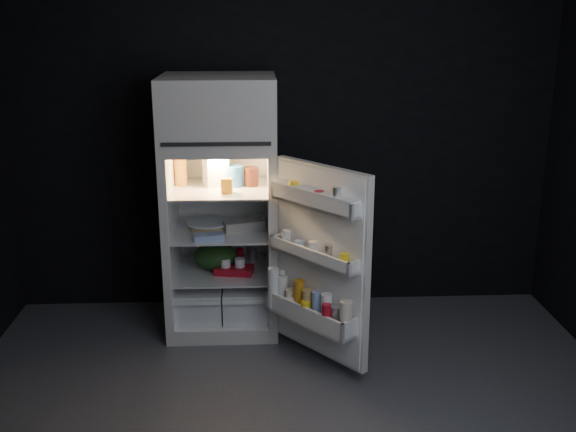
{
  "coord_description": "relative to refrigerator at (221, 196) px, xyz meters",
  "views": [
    {
      "loc": [
        -0.21,
        -3.21,
        2.17
      ],
      "look_at": [
        0.0,
        1.0,
        0.9
      ],
      "focal_mm": 42.0,
      "sensor_mm": 36.0,
      "label": 1
    }
  ],
  "objects": [
    {
      "name": "flat_package",
      "position": [
        -0.07,
        -0.26,
        -0.21
      ],
      "size": [
        0.21,
        0.13,
        0.04
      ],
      "primitive_type": "cube",
      "rotation": [
        0.0,
        0.0,
        0.15
      ],
      "color": "#849CCD",
      "rests_on": "refrigerator"
    },
    {
      "name": "produce_bag",
      "position": [
        -0.05,
        -0.03,
        -0.43
      ],
      "size": [
        0.35,
        0.32,
        0.2
      ],
      "primitive_type": "ellipsoid",
      "rotation": [
        0.0,
        0.0,
        0.22
      ],
      "color": "#193815",
      "rests_on": "refrigerator"
    },
    {
      "name": "small_can_silver",
      "position": [
        0.21,
        0.14,
        -0.48
      ],
      "size": [
        0.08,
        0.08,
        0.09
      ],
      "primitive_type": "cylinder",
      "rotation": [
        0.0,
        0.0,
        0.08
      ],
      "color": "silver",
      "rests_on": "refrigerator"
    },
    {
      "name": "milk_jug",
      "position": [
        -0.03,
        0.03,
        0.19
      ],
      "size": [
        0.19,
        0.19,
        0.24
      ],
      "primitive_type": "cube",
      "rotation": [
        0.0,
        0.0,
        0.32
      ],
      "color": "white",
      "rests_on": "refrigerator"
    },
    {
      "name": "wall_front",
      "position": [
        0.45,
        -3.02,
        0.39
      ],
      "size": [
        4.0,
        0.0,
        2.7
      ],
      "primitive_type": "cube",
      "color": "black",
      "rests_on": "ground"
    },
    {
      "name": "egg_carton",
      "position": [
        0.16,
        -0.08,
        -0.19
      ],
      "size": [
        0.3,
        0.18,
        0.07
      ],
      "primitive_type": "cube",
      "rotation": [
        0.0,
        0.0,
        0.29
      ],
      "color": "gray",
      "rests_on": "refrigerator"
    },
    {
      "name": "jam_jar",
      "position": [
        0.21,
        -0.0,
        0.14
      ],
      "size": [
        0.13,
        0.13,
        0.13
      ],
      "primitive_type": "cylinder",
      "rotation": [
        0.0,
        0.0,
        0.4
      ],
      "color": "black",
      "rests_on": "refrigerator"
    },
    {
      "name": "mayo_jar",
      "position": [
        0.1,
        -0.0,
        0.14
      ],
      "size": [
        0.15,
        0.15,
        0.14
      ],
      "primitive_type": "cylinder",
      "rotation": [
        0.0,
        0.0,
        -0.31
      ],
      "color": "#1F59A9",
      "rests_on": "refrigerator"
    },
    {
      "name": "refrigerator",
      "position": [
        0.0,
        0.0,
        0.0
      ],
      "size": [
        0.76,
        0.71,
        1.78
      ],
      "color": "silver",
      "rests_on": "ground"
    },
    {
      "name": "yogurt_tray",
      "position": [
        0.08,
        -0.12,
        -0.5
      ],
      "size": [
        0.28,
        0.18,
        0.05
      ],
      "primitive_type": "cube",
      "rotation": [
        0.0,
        0.0,
        -0.17
      ],
      "color": "#A60E1D",
      "rests_on": "refrigerator"
    },
    {
      "name": "fridge_door",
      "position": [
        0.61,
        -0.67,
        -0.28
      ],
      "size": [
        0.61,
        0.68,
        1.22
      ],
      "color": "silver",
      "rests_on": "ground"
    },
    {
      "name": "amber_bottle",
      "position": [
        -0.28,
        0.05,
        0.18
      ],
      "size": [
        0.11,
        0.11,
        0.22
      ],
      "primitive_type": "cylinder",
      "rotation": [
        0.0,
        0.0,
        -0.31
      ],
      "color": "#C27A1F",
      "rests_on": "refrigerator"
    },
    {
      "name": "small_carton",
      "position": [
        0.05,
        -0.19,
        0.12
      ],
      "size": [
        0.08,
        0.06,
        0.1
      ],
      "primitive_type": "cube",
      "rotation": [
        0.0,
        0.0,
        -0.07
      ],
      "color": "orange",
      "rests_on": "refrigerator"
    },
    {
      "name": "pie",
      "position": [
        -0.09,
        -0.01,
        -0.21
      ],
      "size": [
        0.31,
        0.31,
        0.04
      ],
      "primitive_type": "cylinder",
      "rotation": [
        0.0,
        0.0,
        -0.11
      ],
      "color": "tan",
      "rests_on": "refrigerator"
    },
    {
      "name": "wrapped_pkg",
      "position": [
        0.25,
        0.11,
        -0.2
      ],
      "size": [
        0.12,
        0.1,
        0.05
      ],
      "primitive_type": "cube",
      "rotation": [
        0.0,
        0.0,
        -0.04
      ],
      "color": "beige",
      "rests_on": "refrigerator"
    },
    {
      "name": "floor",
      "position": [
        0.45,
        -1.32,
        -0.96
      ],
      "size": [
        4.0,
        3.4,
        0.0
      ],
      "primitive_type": "cube",
      "color": "#515156",
      "rests_on": "ground"
    },
    {
      "name": "wall_back",
      "position": [
        0.45,
        0.38,
        0.39
      ],
      "size": [
        4.0,
        0.0,
        2.7
      ],
      "primitive_type": "cube",
      "color": "black",
      "rests_on": "ground"
    },
    {
      "name": "small_can_red",
      "position": [
        0.12,
        0.14,
        -0.48
      ],
      "size": [
        0.07,
        0.07,
        0.09
      ],
      "primitive_type": "cylinder",
      "rotation": [
        0.0,
        0.0,
        0.16
      ],
      "color": "#A60E1D",
      "rests_on": "refrigerator"
    }
  ]
}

